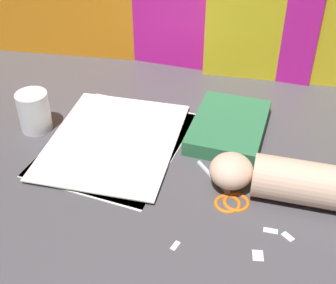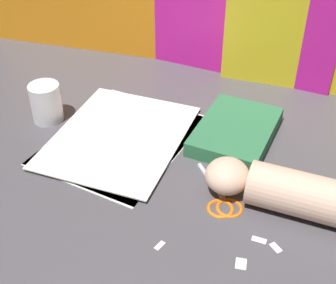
{
  "view_description": "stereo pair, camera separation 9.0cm",
  "coord_description": "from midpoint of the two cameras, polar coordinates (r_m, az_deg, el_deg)",
  "views": [
    {
      "loc": [
        0.22,
        -0.71,
        0.6
      ],
      "look_at": [
        0.03,
        -0.02,
        0.06
      ],
      "focal_mm": 50.0,
      "sensor_mm": 36.0,
      "label": 1
    },
    {
      "loc": [
        0.3,
        -0.68,
        0.6
      ],
      "look_at": [
        0.03,
        -0.02,
        0.06
      ],
      "focal_mm": 50.0,
      "sensor_mm": 36.0,
      "label": 2
    }
  ],
  "objects": [
    {
      "name": "hand_forearm",
      "position": [
        0.86,
        18.2,
        -6.06
      ],
      "size": [
        0.31,
        0.09,
        0.08
      ],
      "color": "beige",
      "rests_on": "ground_plane"
    },
    {
      "name": "paper_stack",
      "position": [
        1.0,
        -3.29,
        0.42
      ],
      "size": [
        0.29,
        0.36,
        0.01
      ],
      "color": "white",
      "rests_on": "ground_plane"
    },
    {
      "name": "paper_scrap_mid",
      "position": [
        0.78,
        12.28,
        -14.44
      ],
      "size": [
        0.02,
        0.03,
        0.0
      ],
      "color": "white",
      "rests_on": "ground_plane"
    },
    {
      "name": "paper_scrap_near",
      "position": [
        0.79,
        2.32,
        -12.64
      ],
      "size": [
        0.01,
        0.02,
        0.0
      ],
      "color": "white",
      "rests_on": "ground_plane"
    },
    {
      "name": "scissors",
      "position": [
        0.87,
        9.64,
        -6.77
      ],
      "size": [
        0.13,
        0.16,
        0.01
      ],
      "color": "silver",
      "rests_on": "ground_plane"
    },
    {
      "name": "book_closed",
      "position": [
        1.02,
        10.77,
        1.18
      ],
      "size": [
        0.16,
        0.22,
        0.03
      ],
      "color": "#2D7247",
      "rests_on": "ground_plane"
    },
    {
      "name": "ground_plane",
      "position": [
        0.96,
        1.65,
        -1.91
      ],
      "size": [
        6.0,
        6.0,
        0.0
      ],
      "primitive_type": "plane",
      "color": "#4C494F"
    },
    {
      "name": "backdrop_panel_center",
      "position": [
        1.19,
        10.32,
        16.6
      ],
      "size": [
        0.52,
        0.04,
        0.39
      ],
      "color": "#D81E9E",
      "rests_on": "ground_plane"
    },
    {
      "name": "mug",
      "position": [
        1.07,
        -12.33,
        4.62
      ],
      "size": [
        0.07,
        0.07,
        0.09
      ],
      "color": "white",
      "rests_on": "ground_plane"
    },
    {
      "name": "paper_scrap_far",
      "position": [
        0.81,
        16.19,
        -12.39
      ],
      "size": [
        0.02,
        0.02,
        0.0
      ],
      "color": "white",
      "rests_on": "ground_plane"
    },
    {
      "name": "paper_scrap_side",
      "position": [
        0.82,
        14.22,
        -11.63
      ],
      "size": [
        0.02,
        0.01,
        0.0
      ],
      "color": "white",
      "rests_on": "ground_plane"
    }
  ]
}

